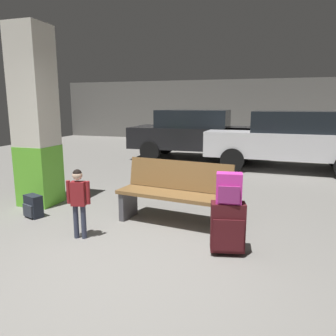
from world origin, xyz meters
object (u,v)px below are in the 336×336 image
parked_car_far (197,133)px  backpack_dark_floor (33,206)px  bench (174,193)px  child (78,196)px  suitcase (228,227)px  parked_car_near (290,139)px  backpack_bright (229,189)px  structural_pillar (35,119)px

parked_car_far → backpack_dark_floor: bearing=-101.0°
bench → child: size_ratio=1.85×
backpack_dark_floor → suitcase: bearing=-7.0°
backpack_dark_floor → parked_car_far: size_ratio=0.08×
suitcase → parked_car_near: size_ratio=0.15×
suitcase → backpack_bright: size_ratio=1.78×
structural_pillar → suitcase: 3.63m
suitcase → parked_car_far: 6.65m
bench → backpack_bright: bearing=-41.6°
parked_car_far → bench: bearing=-80.6°
backpack_dark_floor → parked_car_far: parked_car_far is taller
structural_pillar → suitcase: (3.31, -0.99, -1.13)m
child → backpack_dark_floor: child is taller
backpack_dark_floor → backpack_bright: bearing=-7.0°
suitcase → backpack_dark_floor: bearing=173.0°
backpack_dark_floor → parked_car_near: size_ratio=0.08×
backpack_dark_floor → parked_car_near: bearing=53.1°
structural_pillar → child: structural_pillar is taller
suitcase → parked_car_far: (-1.79, 6.38, 0.48)m
parked_car_far → suitcase: bearing=-74.4°
structural_pillar → backpack_dark_floor: bearing=-60.8°
child → parked_car_near: bearing=64.1°
bench → parked_car_far: (-0.93, 5.62, 0.36)m
parked_car_near → suitcase: bearing=-99.0°
child → parked_car_near: 6.21m
suitcase → backpack_bright: bearing=-134.6°
child → backpack_dark_floor: 1.27m
backpack_bright → child: backpack_bright is taller
bench → backpack_bright: size_ratio=4.87×
structural_pillar → backpack_bright: 3.52m
child → structural_pillar: bearing=143.1°
suitcase → bench: bearing=138.5°
backpack_bright → backpack_dark_floor: size_ratio=1.00×
structural_pillar → parked_car_far: 5.64m
parked_car_far → child: bearing=-90.5°
suitcase → child: 1.87m
suitcase → parked_car_near: parked_car_near is taller
bench → suitcase: bearing=-41.5°
bench → suitcase: size_ratio=2.74×
structural_pillar → bench: 2.66m
suitcase → parked_car_near: bearing=81.0°
backpack_dark_floor → parked_car_near: (3.83, 5.10, 0.64)m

